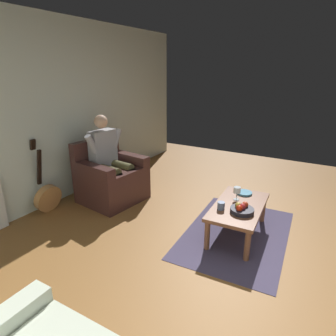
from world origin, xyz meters
The scene contains 11 objects.
ground_plane centered at (0.00, 0.00, 0.00)m, with size 7.47×7.47×0.00m, color brown.
wall_back centered at (0.00, -3.14, 1.29)m, with size 6.14×0.06×2.58m, color silver.
rug centered at (-0.29, -0.50, 0.00)m, with size 1.70×1.13×0.01m, color #453D58.
armchair centered at (-0.29, -2.44, 0.33)m, with size 0.92×0.87×0.90m.
person_seated centered at (-0.29, -2.44, 0.68)m, with size 0.67×0.63×1.27m.
coffee_table centered at (-0.29, -0.50, 0.33)m, with size 1.03×0.59×0.39m.
guitar centered at (0.44, -2.94, 0.23)m, with size 0.38×0.27×1.01m.
wine_glass_near centered at (-0.42, -0.57, 0.50)m, with size 0.08×0.08×0.16m.
fruit_bowl centered at (-0.13, -0.42, 0.42)m, with size 0.26×0.26×0.11m.
decorative_dish centered at (-0.64, -0.54, 0.40)m, with size 0.20×0.20×0.02m, color teal.
candle_jar centered at (-0.09, -0.64, 0.43)m, with size 0.08×0.08×0.09m, color slate.
Camera 1 is at (2.72, 0.31, 1.88)m, focal length 30.80 mm.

